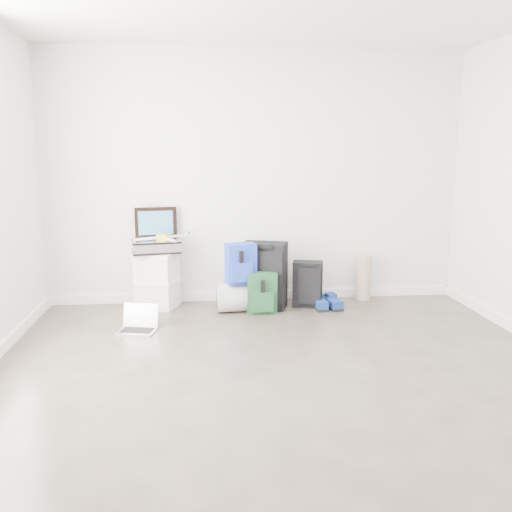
{
  "coord_description": "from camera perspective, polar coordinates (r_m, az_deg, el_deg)",
  "views": [
    {
      "loc": [
        -0.59,
        -3.36,
        1.65
      ],
      "look_at": [
        -0.06,
        1.9,
        0.61
      ],
      "focal_mm": 38.0,
      "sensor_mm": 36.0,
      "label": 1
    }
  ],
  "objects": [
    {
      "name": "painting",
      "position": [
        5.83,
        -10.5,
        3.47
      ],
      "size": [
        0.44,
        0.09,
        0.33
      ],
      "rotation": [
        0.0,
        0.0,
        0.13
      ],
      "color": "black",
      "rests_on": "briefcase"
    },
    {
      "name": "green_backpack",
      "position": [
        5.58,
        0.59,
        -3.92
      ],
      "size": [
        0.31,
        0.23,
        0.43
      ],
      "rotation": [
        0.0,
        0.0,
        0.01
      ],
      "color": "#143823",
      "rests_on": "ground"
    },
    {
      "name": "carry_on",
      "position": [
        5.8,
        5.47,
        -2.97
      ],
      "size": [
        0.35,
        0.27,
        0.49
      ],
      "rotation": [
        0.0,
        0.0,
        -0.26
      ],
      "color": "black",
      "rests_on": "ground"
    },
    {
      "name": "blue_backpack",
      "position": [
        5.53,
        -1.61,
        -0.89
      ],
      "size": [
        0.33,
        0.27,
        0.41
      ],
      "rotation": [
        0.0,
        0.0,
        0.24
      ],
      "color": "#1B3EB4",
      "rests_on": "duffel_bag"
    },
    {
      "name": "briefcase",
      "position": [
        5.77,
        -10.49,
        1.04
      ],
      "size": [
        0.53,
        0.42,
        0.14
      ],
      "primitive_type": "cube",
      "rotation": [
        0.0,
        0.0,
        0.16
      ],
      "color": "#B2B2B7",
      "rests_on": "boxes_stack"
    },
    {
      "name": "ground",
      "position": [
        3.79,
        3.89,
        -14.75
      ],
      "size": [
        5.0,
        5.0,
        0.0
      ],
      "primitive_type": "plane",
      "color": "#353026",
      "rests_on": "ground"
    },
    {
      "name": "boxes_stack",
      "position": [
        5.84,
        -10.37,
        -2.48
      ],
      "size": [
        0.51,
        0.46,
        0.59
      ],
      "rotation": [
        0.0,
        0.0,
        -0.38
      ],
      "color": "white",
      "rests_on": "ground"
    },
    {
      "name": "room_envelope",
      "position": [
        3.43,
        4.22,
        12.27
      ],
      "size": [
        4.52,
        5.02,
        2.71
      ],
      "color": "silver",
      "rests_on": "ground"
    },
    {
      "name": "shoes",
      "position": [
        5.81,
        7.42,
        -4.99
      ],
      "size": [
        0.29,
        0.32,
        0.1
      ],
      "rotation": [
        0.0,
        0.0,
        0.09
      ],
      "color": "black",
      "rests_on": "ground"
    },
    {
      "name": "laptop",
      "position": [
        5.19,
        -12.25,
        -7.05
      ],
      "size": [
        0.38,
        0.31,
        0.24
      ],
      "rotation": [
        0.0,
        0.0,
        -0.23
      ],
      "color": "silver",
      "rests_on": "ground"
    },
    {
      "name": "duffel_bag",
      "position": [
        5.64,
        -1.61,
        -4.32
      ],
      "size": [
        0.51,
        0.33,
        0.3
      ],
      "primitive_type": "cylinder",
      "rotation": [
        0.0,
        1.57,
        0.05
      ],
      "color": "gray",
      "rests_on": "ground"
    },
    {
      "name": "large_suitcase",
      "position": [
        5.71,
        0.92,
        -2.06
      ],
      "size": [
        0.51,
        0.41,
        0.7
      ],
      "rotation": [
        0.0,
        0.0,
        -0.32
      ],
      "color": "black",
      "rests_on": "ground"
    },
    {
      "name": "rolled_rug",
      "position": [
        6.17,
        11.23,
        -2.19
      ],
      "size": [
        0.17,
        0.17,
        0.51
      ],
      "primitive_type": "cylinder",
      "color": "tan",
      "rests_on": "ground"
    },
    {
      "name": "drone",
      "position": [
        5.72,
        -9.74,
        1.97
      ],
      "size": [
        0.56,
        0.56,
        0.05
      ],
      "rotation": [
        0.0,
        0.0,
        -0.32
      ],
      "color": "gold",
      "rests_on": "briefcase"
    }
  ]
}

